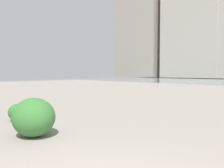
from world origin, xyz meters
TOP-DOWN VIEW (x-y plane):
  - building_annex at (27.53, -64.00)m, footprint 16.72×13.63m
  - building_highrise at (47.08, -64.41)m, footprint 17.38×13.90m
  - shrub_round at (5.37, -1.53)m, footprint 0.64×0.57m
  - shrub_wide at (3.40, -1.11)m, footprint 1.09×0.98m

SIDE VIEW (x-z plane):
  - shrub_round at x=5.37m, z-range 0.00..0.54m
  - shrub_wide at x=3.40m, z-range 0.00..0.92m
  - building_annex at x=27.53m, z-range 0.00..33.02m
  - building_highrise at x=47.08m, z-range -1.04..39.79m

